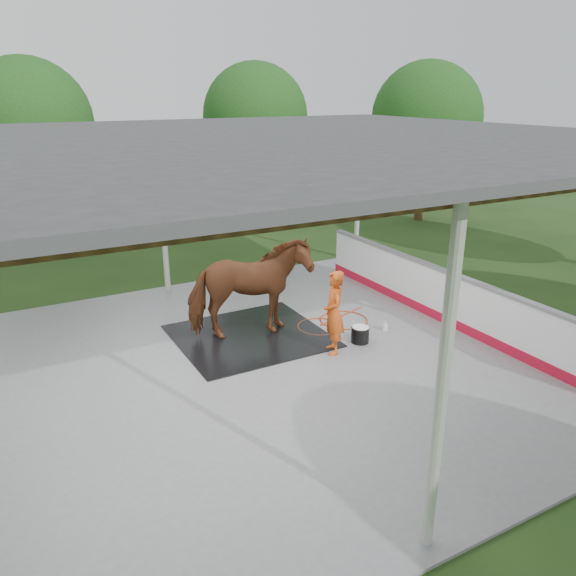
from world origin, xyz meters
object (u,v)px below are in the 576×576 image
dasher_board (442,296)px  wash_bucket (360,334)px  horse (249,289)px  handler (334,313)px

dasher_board → wash_bucket: dasher_board is taller
dasher_board → horse: 4.19m
dasher_board → wash_bucket: bearing=-177.4°
dasher_board → horse: horse is taller
handler → wash_bucket: bearing=119.6°
horse → wash_bucket: horse is taller
dasher_board → handler: handler is taller
dasher_board → horse: size_ratio=3.36×
dasher_board → wash_bucket: (-2.19, -0.10, -0.37)m
dasher_board → handler: bearing=-175.9°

